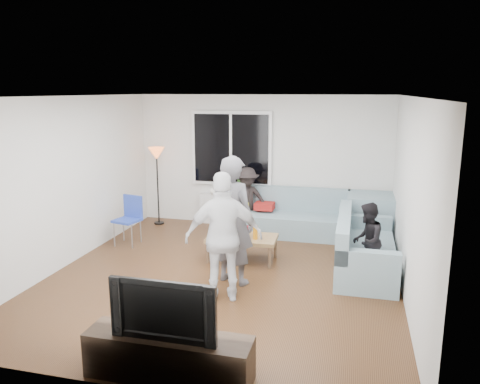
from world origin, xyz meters
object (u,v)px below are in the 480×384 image
(sofa_right_section, at_px, (366,243))
(floor_lamp, at_px, (158,186))
(player_right, at_px, (224,237))
(television, at_px, (167,307))
(coffee_table, at_px, (242,248))
(tv_console, at_px, (169,357))
(sofa_back_section, at_px, (286,212))
(spectator_back, at_px, (247,200))
(side_chair, at_px, (127,221))
(spectator_right, at_px, (367,241))
(player_left, at_px, (233,220))

(sofa_right_section, xyz_separation_m, floor_lamp, (-4.07, 1.58, 0.36))
(player_right, relative_size, television, 1.67)
(coffee_table, xyz_separation_m, television, (0.08, -3.21, 0.53))
(tv_console, bearing_deg, coffee_table, 91.40)
(coffee_table, height_order, television, television)
(sofa_back_section, height_order, player_right, player_right)
(sofa_back_section, height_order, tv_console, sofa_back_section)
(coffee_table, relative_size, spectator_back, 0.88)
(sofa_right_section, distance_m, television, 3.76)
(side_chair, relative_size, spectator_right, 0.77)
(sofa_back_section, xyz_separation_m, coffee_table, (-0.48, -1.56, -0.22))
(tv_console, bearing_deg, floor_lamp, 114.78)
(spectator_right, bearing_deg, player_left, -61.53)
(coffee_table, relative_size, player_left, 0.60)
(side_chair, height_order, floor_lamp, floor_lamp)
(coffee_table, distance_m, tv_console, 3.21)
(side_chair, bearing_deg, sofa_back_section, 39.12)
(player_left, bearing_deg, spectator_back, -62.16)
(tv_console, bearing_deg, player_right, 88.82)
(player_left, distance_m, spectator_back, 2.50)
(side_chair, relative_size, player_right, 0.51)
(spectator_right, distance_m, tv_console, 3.52)
(sofa_back_section, relative_size, sofa_right_section, 1.15)
(player_right, distance_m, tv_console, 1.89)
(spectator_back, bearing_deg, side_chair, -160.81)
(floor_lamp, relative_size, spectator_back, 1.25)
(sofa_back_section, distance_m, player_right, 3.04)
(side_chair, bearing_deg, coffee_table, 5.90)
(spectator_back, bearing_deg, coffee_table, -95.55)
(sofa_right_section, relative_size, spectator_back, 1.60)
(player_left, relative_size, spectator_back, 1.46)
(sofa_back_section, bearing_deg, spectator_back, 177.77)
(coffee_table, height_order, tv_console, tv_console)
(coffee_table, xyz_separation_m, player_right, (0.11, -1.43, 0.65))
(side_chair, bearing_deg, television, -44.19)
(floor_lamp, xyz_separation_m, player_right, (2.27, -3.06, 0.07))
(player_right, height_order, tv_console, player_right)
(player_left, height_order, spectator_right, player_left)
(player_left, xyz_separation_m, spectator_back, (-0.37, 2.45, -0.29))
(sofa_right_section, height_order, player_left, player_left)
(sofa_right_section, relative_size, side_chair, 2.33)
(coffee_table, distance_m, side_chair, 2.18)
(spectator_right, height_order, tv_console, spectator_right)
(side_chair, bearing_deg, player_left, -13.80)
(player_right, distance_m, spectator_right, 2.18)
(spectator_right, relative_size, tv_console, 0.70)
(floor_lamp, distance_m, television, 5.33)
(floor_lamp, height_order, player_right, player_right)
(sofa_right_section, bearing_deg, television, 150.62)
(player_left, bearing_deg, side_chair, -7.78)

